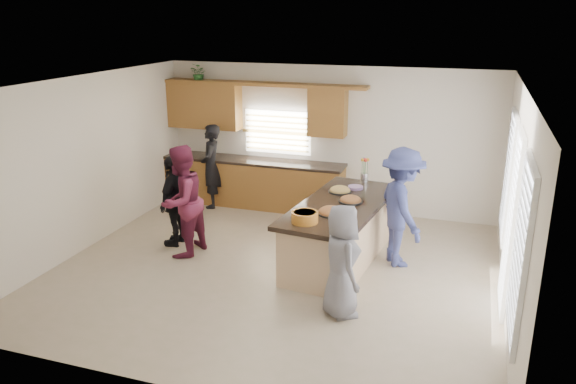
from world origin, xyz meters
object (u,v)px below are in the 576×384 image
(island, at_px, (340,233))
(woman_right_back, at_px, (402,207))
(woman_left_back, at_px, (211,166))
(salad_bowl, at_px, (305,216))
(woman_left_front, at_px, (175,201))
(woman_left_mid, at_px, (182,201))
(woman_right_front, at_px, (342,261))

(island, bearing_deg, woman_right_back, 17.64)
(island, distance_m, woman_left_back, 3.50)
(salad_bowl, height_order, woman_left_front, woman_left_front)
(woman_left_back, bearing_deg, woman_right_back, 52.87)
(woman_left_mid, bearing_deg, woman_right_back, 110.02)
(salad_bowl, xyz_separation_m, woman_right_front, (0.68, -0.65, -0.29))
(island, xyz_separation_m, salad_bowl, (-0.29, -0.96, 0.58))
(woman_right_front, bearing_deg, island, -17.84)
(salad_bowl, height_order, woman_left_back, woman_left_back)
(woman_right_back, height_order, woman_right_front, woman_right_back)
(woman_left_back, height_order, woman_left_front, woman_left_back)
(island, distance_m, woman_left_mid, 2.54)
(woman_left_back, height_order, woman_right_front, woman_left_back)
(salad_bowl, bearing_deg, woman_right_back, 43.72)
(woman_left_mid, xyz_separation_m, woman_right_front, (2.83, -1.06, -0.15))
(woman_left_back, bearing_deg, salad_bowl, 29.91)
(salad_bowl, xyz_separation_m, woman_left_mid, (-2.15, 0.41, -0.14))
(woman_left_back, distance_m, woman_left_front, 1.95)
(woman_left_mid, relative_size, woman_left_front, 1.17)
(woman_left_front, bearing_deg, woman_left_back, -174.43)
(woman_left_back, xyz_separation_m, woman_left_front, (0.27, -1.93, -0.07))
(island, relative_size, woman_left_front, 1.84)
(woman_left_back, relative_size, woman_left_mid, 0.93)
(woman_left_mid, bearing_deg, island, 110.46)
(woman_right_front, bearing_deg, woman_left_mid, 38.01)
(island, height_order, salad_bowl, salad_bowl)
(woman_left_back, height_order, woman_left_mid, woman_left_mid)
(woman_left_back, distance_m, woman_right_back, 4.21)
(salad_bowl, relative_size, woman_right_back, 0.20)
(woman_left_mid, bearing_deg, woman_right_front, 77.23)
(woman_right_back, bearing_deg, island, 72.81)
(woman_right_back, xyz_separation_m, woman_right_front, (-0.51, -1.78, -0.18))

